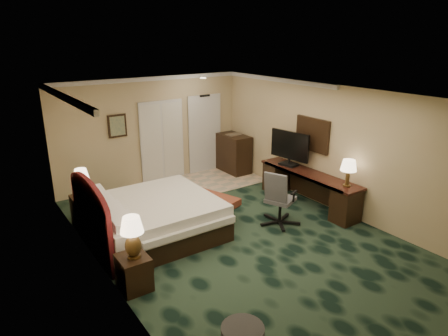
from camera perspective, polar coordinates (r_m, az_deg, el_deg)
floor at (r=7.73m, az=2.15°, el=-9.84°), size 5.00×7.50×0.00m
ceiling at (r=6.87m, az=2.43°, el=10.38°), size 5.00×7.50×0.00m
wall_back at (r=10.32m, az=-10.27°, el=5.24°), size 5.00×0.00×2.70m
wall_left at (r=6.13m, az=-16.91°, el=-4.59°), size 0.00×7.50×2.70m
wall_right at (r=8.85m, az=15.41°, el=2.65°), size 0.00×7.50×2.70m
crown_molding at (r=6.88m, az=2.42°, el=9.97°), size 5.00×7.50×0.10m
tile_patch at (r=10.39m, az=-3.37°, el=-2.16°), size 3.20×1.70×0.01m
headboard at (r=7.29m, az=-18.46°, el=-6.57°), size 0.12×2.00×1.40m
entry_door at (r=11.07m, az=-2.79°, el=4.82°), size 1.02×0.06×2.18m
closet_doors at (r=10.46m, az=-8.84°, el=3.80°), size 1.20×0.06×2.10m
wall_art at (r=9.91m, az=-15.01°, el=5.84°), size 0.45×0.06×0.55m
wall_mirror at (r=9.15m, az=12.51°, el=4.69°), size 0.05×0.95×0.75m
bed at (r=7.76m, az=-9.90°, el=-7.07°), size 2.25×2.08×0.71m
nightstand_near at (r=6.36m, az=-12.74°, el=-14.36°), size 0.43×0.50×0.54m
nightstand_far at (r=8.47m, az=-18.99°, el=-5.87°), size 0.51×0.58×0.63m
lamp_near at (r=6.05m, az=-12.94°, el=-9.62°), size 0.38×0.38×0.65m
lamp_far at (r=8.26m, az=-19.64°, el=-2.03°), size 0.32×0.32×0.58m
bed_bench at (r=8.52m, az=-2.32°, el=-5.26°), size 0.91×1.48×0.47m
desk at (r=9.17m, az=11.90°, el=-2.93°), size 0.57×2.63×0.76m
tv at (r=9.36m, az=9.34°, el=2.75°), size 0.25×1.05×0.81m
desk_lamp at (r=8.36m, az=17.30°, el=-0.67°), size 0.41×0.41×0.56m
desk_chair at (r=8.08m, az=8.09°, el=-4.14°), size 0.87×0.85×1.16m
minibar at (r=11.12m, az=1.40°, el=2.11°), size 0.55×1.00×1.05m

